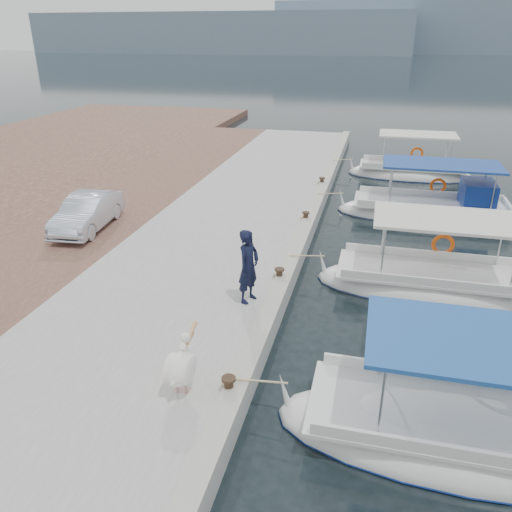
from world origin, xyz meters
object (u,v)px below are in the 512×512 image
(fisherman, at_px, (248,266))
(fishing_caique_d, at_px, (433,213))
(parked_car, at_px, (87,212))
(fishing_caique_b, at_px, (461,438))
(fishing_caique_e, at_px, (410,174))
(fishing_caique_c, at_px, (431,286))
(pelican, at_px, (181,367))

(fisherman, bearing_deg, fishing_caique_d, -10.16)
(fisherman, distance_m, parked_car, 7.80)
(fishing_caique_d, height_order, fisherman, fisherman)
(fishing_caique_b, bearing_deg, parked_car, 148.69)
(fishing_caique_b, xyz_separation_m, fishing_caique_e, (-0.22, 19.14, 0.00))
(fishing_caique_d, bearing_deg, fishing_caique_c, -94.40)
(fishing_caique_c, distance_m, parked_car, 11.73)
(fishing_caique_c, distance_m, fishing_caique_e, 12.99)
(fishing_caique_b, xyz_separation_m, fishing_caique_c, (-0.07, 6.15, 0.00))
(fishing_caique_d, distance_m, pelican, 14.38)
(fisherman, height_order, parked_car, fisherman)
(fishing_caique_d, bearing_deg, fisherman, -119.51)
(parked_car, bearing_deg, fishing_caique_d, 19.07)
(fishing_caique_c, distance_m, fishing_caique_d, 6.67)
(fishing_caique_e, bearing_deg, pelican, -104.39)
(parked_car, bearing_deg, pelican, -55.10)
(fishing_caique_d, bearing_deg, parked_car, -155.03)
(fishing_caique_c, height_order, fisherman, fisherman)
(fishing_caique_d, height_order, fishing_caique_e, same)
(fishing_caique_b, distance_m, fishing_caique_c, 6.15)
(fishing_caique_b, bearing_deg, fisherman, 145.10)
(fishing_caique_d, bearing_deg, pelican, -113.27)
(fishing_caique_b, xyz_separation_m, parked_car, (-11.72, 7.13, 0.98))
(fishing_caique_b, distance_m, fishing_caique_d, 12.80)
(fishing_caique_e, distance_m, pelican, 20.18)
(pelican, height_order, parked_car, parked_car)
(fishing_caique_c, bearing_deg, fishing_caique_d, 85.60)
(pelican, bearing_deg, fishing_caique_c, 51.73)
(fishing_caique_c, distance_m, fisherman, 5.70)
(fisherman, bearing_deg, pelican, -165.99)
(fishing_caique_c, relative_size, fishing_caique_d, 0.89)
(fishing_caique_d, relative_size, fishing_caique_e, 1.17)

